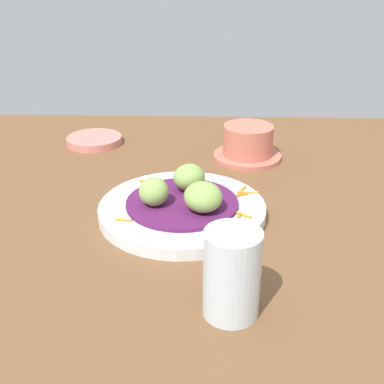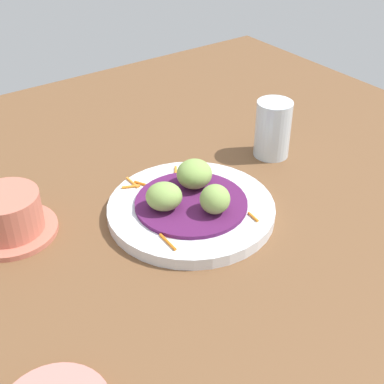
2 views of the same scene
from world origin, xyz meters
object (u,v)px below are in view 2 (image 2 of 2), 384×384
at_px(guac_scoop_right, 194,174).
at_px(main_plate, 191,210).
at_px(terracotta_bowl, 9,216).
at_px(water_glass, 273,129).
at_px(guac_scoop_center, 215,199).
at_px(guac_scoop_left, 164,196).

bearing_deg(guac_scoop_right, main_plate, -132.19).
xyz_separation_m(terracotta_bowl, water_glass, (0.45, -0.05, 0.02)).
bearing_deg(guac_scoop_center, main_plate, 107.81).
bearing_deg(terracotta_bowl, main_plate, -25.74).
bearing_deg(terracotta_bowl, guac_scoop_left, -28.33).
bearing_deg(guac_scoop_center, water_glass, 26.85).
bearing_deg(water_glass, guac_scoop_right, -170.16).
xyz_separation_m(guac_scoop_left, water_glass, (0.26, 0.05, 0.01)).
bearing_deg(guac_scoop_left, guac_scoop_right, 17.81).
relative_size(main_plate, guac_scoop_center, 5.61).
height_order(terracotta_bowl, water_glass, water_glass).
bearing_deg(main_plate, terracotta_bowl, 154.26).
distance_m(main_plate, terracotta_bowl, 0.26).
relative_size(main_plate, guac_scoop_right, 4.44).
relative_size(guac_scoop_left, guac_scoop_center, 1.18).
relative_size(guac_scoop_center, water_glass, 0.44).
xyz_separation_m(guac_scoop_left, guac_scoop_center, (0.05, -0.05, 0.00)).
xyz_separation_m(main_plate, guac_scoop_center, (0.01, -0.04, 0.04)).
distance_m(guac_scoop_left, water_glass, 0.26).
height_order(main_plate, guac_scoop_center, guac_scoop_center).
relative_size(guac_scoop_center, guac_scoop_right, 0.79).
xyz_separation_m(guac_scoop_center, guac_scoop_right, (0.02, 0.07, 0.00)).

